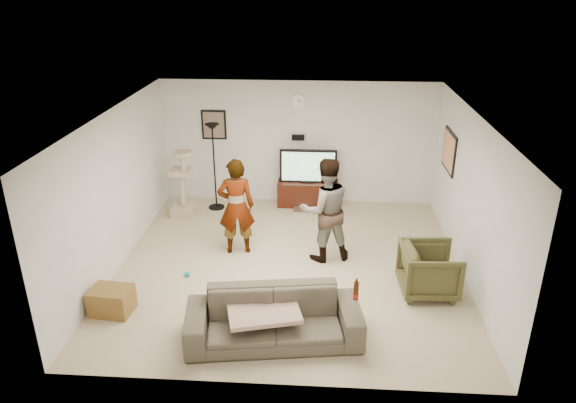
# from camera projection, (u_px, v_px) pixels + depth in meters

# --- Properties ---
(floor) EXTENTS (5.50, 5.50, 0.02)m
(floor) POSITION_uv_depth(u_px,v_px,m) (290.00, 266.00, 8.69)
(floor) COLOR tan
(floor) RESTS_ON ground
(ceiling) EXTENTS (5.50, 5.50, 0.02)m
(ceiling) POSITION_uv_depth(u_px,v_px,m) (290.00, 114.00, 7.69)
(ceiling) COLOR white
(ceiling) RESTS_ON wall_back
(wall_back) EXTENTS (5.50, 0.04, 2.50)m
(wall_back) POSITION_uv_depth(u_px,v_px,m) (298.00, 143.00, 10.71)
(wall_back) COLOR silver
(wall_back) RESTS_ON floor
(wall_front) EXTENTS (5.50, 0.04, 2.50)m
(wall_front) POSITION_uv_depth(u_px,v_px,m) (273.00, 293.00, 5.67)
(wall_front) COLOR silver
(wall_front) RESTS_ON floor
(wall_left) EXTENTS (0.04, 5.50, 2.50)m
(wall_left) POSITION_uv_depth(u_px,v_px,m) (116.00, 190.00, 8.36)
(wall_left) COLOR silver
(wall_left) RESTS_ON floor
(wall_right) EXTENTS (0.04, 5.50, 2.50)m
(wall_right) POSITION_uv_depth(u_px,v_px,m) (471.00, 199.00, 8.02)
(wall_right) COLOR silver
(wall_right) RESTS_ON floor
(wall_clock) EXTENTS (0.26, 0.04, 0.26)m
(wall_clock) POSITION_uv_depth(u_px,v_px,m) (298.00, 101.00, 10.35)
(wall_clock) COLOR white
(wall_clock) RESTS_ON wall_back
(wall_speaker) EXTENTS (0.25, 0.10, 0.10)m
(wall_speaker) POSITION_uv_depth(u_px,v_px,m) (298.00, 137.00, 10.61)
(wall_speaker) COLOR black
(wall_speaker) RESTS_ON wall_back
(picture_back) EXTENTS (0.42, 0.03, 0.52)m
(picture_back) POSITION_uv_depth(u_px,v_px,m) (214.00, 125.00, 10.66)
(picture_back) COLOR #66594D
(picture_back) RESTS_ON wall_back
(picture_right) EXTENTS (0.03, 0.78, 0.62)m
(picture_right) POSITION_uv_depth(u_px,v_px,m) (449.00, 151.00, 9.39)
(picture_right) COLOR tan
(picture_right) RESTS_ON wall_right
(tv_stand) EXTENTS (1.22, 0.45, 0.51)m
(tv_stand) POSITION_uv_depth(u_px,v_px,m) (308.00, 193.00, 10.87)
(tv_stand) COLOR black
(tv_stand) RESTS_ON floor
(console_box) EXTENTS (0.40, 0.30, 0.07)m
(console_box) POSITION_uv_depth(u_px,v_px,m) (304.00, 211.00, 10.59)
(console_box) COLOR silver
(console_box) RESTS_ON floor
(tv) EXTENTS (1.14, 0.08, 0.68)m
(tv) POSITION_uv_depth(u_px,v_px,m) (308.00, 166.00, 10.63)
(tv) COLOR black
(tv) RESTS_ON tv_stand
(tv_screen) EXTENTS (1.05, 0.01, 0.60)m
(tv_screen) POSITION_uv_depth(u_px,v_px,m) (308.00, 167.00, 10.59)
(tv_screen) COLOR #9BFA56
(tv_screen) RESTS_ON tv
(floor_lamp) EXTENTS (0.32, 0.32, 1.74)m
(floor_lamp) POSITION_uv_depth(u_px,v_px,m) (214.00, 167.00, 10.49)
(floor_lamp) COLOR black
(floor_lamp) RESTS_ON floor
(cat_tree) EXTENTS (0.44, 0.44, 1.34)m
(cat_tree) POSITION_uv_depth(u_px,v_px,m) (182.00, 183.00, 10.24)
(cat_tree) COLOR tan
(cat_tree) RESTS_ON floor
(person_left) EXTENTS (0.67, 0.50, 1.67)m
(person_left) POSITION_uv_depth(u_px,v_px,m) (236.00, 207.00, 8.80)
(person_left) COLOR gray
(person_left) RESTS_ON floor
(person_right) EXTENTS (1.01, 0.88, 1.75)m
(person_right) POSITION_uv_depth(u_px,v_px,m) (325.00, 210.00, 8.58)
(person_right) COLOR navy
(person_right) RESTS_ON floor
(sofa) EXTENTS (2.34, 1.18, 0.65)m
(sofa) POSITION_uv_depth(u_px,v_px,m) (274.00, 318.00, 6.80)
(sofa) COLOR #474134
(sofa) RESTS_ON floor
(throw_blanket) EXTENTS (1.05, 0.90, 0.06)m
(throw_blanket) POSITION_uv_depth(u_px,v_px,m) (263.00, 310.00, 6.76)
(throw_blanket) COLOR tan
(throw_blanket) RESTS_ON sofa
(beer_bottle) EXTENTS (0.06, 0.06, 0.25)m
(beer_bottle) POSITION_uv_depth(u_px,v_px,m) (356.00, 291.00, 6.56)
(beer_bottle) COLOR #3C1805
(beer_bottle) RESTS_ON sofa
(armchair) EXTENTS (0.87, 0.84, 0.75)m
(armchair) POSITION_uv_depth(u_px,v_px,m) (429.00, 270.00, 7.80)
(armchair) COLOR #403E21
(armchair) RESTS_ON floor
(side_table) EXTENTS (0.60, 0.47, 0.37)m
(side_table) POSITION_uv_depth(u_px,v_px,m) (112.00, 301.00, 7.41)
(side_table) COLOR brown
(side_table) RESTS_ON floor
(toy_ball) EXTENTS (0.09, 0.09, 0.09)m
(toy_ball) POSITION_uv_depth(u_px,v_px,m) (187.00, 274.00, 8.34)
(toy_ball) COLOR #0D9C93
(toy_ball) RESTS_ON floor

